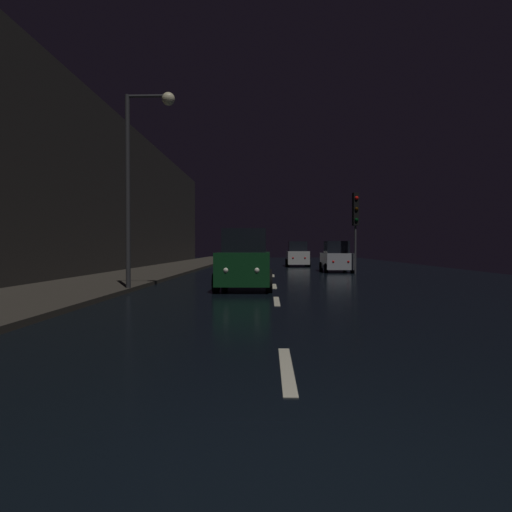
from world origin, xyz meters
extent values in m
cube|color=black|center=(0.00, 24.50, -0.01)|extent=(26.64, 84.00, 0.02)
cube|color=#38332B|center=(-7.12, 24.50, 0.07)|extent=(4.40, 84.00, 0.15)
cube|color=#2D2B28|center=(-9.72, 21.00, 4.80)|extent=(0.80, 63.00, 9.61)
cube|color=beige|center=(0.00, 3.00, 0.01)|extent=(0.16, 2.20, 0.01)
cube|color=beige|center=(0.00, 10.09, 0.01)|extent=(0.16, 2.20, 0.01)
cube|color=beige|center=(0.00, 15.02, 0.01)|extent=(0.16, 2.20, 0.01)
cube|color=beige|center=(0.00, 21.70, 0.01)|extent=(0.16, 2.20, 0.01)
cylinder|color=#38383A|center=(4.82, 23.67, 1.40)|extent=(0.12, 0.12, 2.81)
cube|color=black|center=(4.82, 23.67, 3.76)|extent=(0.35, 0.38, 1.90)
sphere|color=red|center=(4.84, 23.49, 4.39)|extent=(0.22, 0.22, 0.22)
sphere|color=black|center=(4.84, 23.49, 3.76)|extent=(0.22, 0.22, 0.22)
sphere|color=black|center=(4.84, 23.49, 3.13)|extent=(0.22, 0.22, 0.22)
cylinder|color=#2D2D30|center=(-5.02, 12.54, 3.35)|extent=(0.16, 0.16, 6.70)
cylinder|color=#2D2D30|center=(-4.32, 12.54, 6.65)|extent=(1.40, 0.10, 0.10)
sphere|color=beige|center=(-3.62, 12.54, 6.55)|extent=(0.44, 0.44, 0.44)
cube|color=#0F3819|center=(-1.11, 14.04, 0.79)|extent=(1.84, 4.29, 1.12)
cube|color=black|center=(-1.11, 14.19, 1.78)|extent=(1.56, 2.15, 0.86)
cylinder|color=black|center=(-0.21, 12.54, 0.33)|extent=(0.22, 0.65, 0.65)
cylinder|color=black|center=(-2.02, 12.54, 0.33)|extent=(0.22, 0.65, 0.65)
cylinder|color=black|center=(-0.21, 15.54, 0.33)|extent=(0.22, 0.65, 0.65)
cylinder|color=black|center=(-2.02, 15.54, 0.33)|extent=(0.22, 0.65, 0.65)
sphere|color=white|center=(-0.61, 11.94, 0.79)|extent=(0.18, 0.18, 0.18)
sphere|color=white|center=(-1.62, 11.94, 0.79)|extent=(0.18, 0.18, 0.18)
sphere|color=red|center=(-0.61, 16.14, 0.79)|extent=(0.18, 0.18, 0.18)
sphere|color=red|center=(-1.62, 16.14, 0.79)|extent=(0.18, 0.18, 0.18)
cube|color=#A5A8AD|center=(4.02, 25.79, 0.69)|extent=(1.61, 3.75, 0.98)
cube|color=black|center=(4.02, 25.65, 1.56)|extent=(1.37, 1.87, 0.75)
cylinder|color=black|center=(3.23, 27.10, 0.29)|extent=(0.20, 0.57, 0.57)
cylinder|color=black|center=(4.81, 27.10, 0.29)|extent=(0.20, 0.57, 0.57)
cylinder|color=black|center=(3.23, 24.47, 0.29)|extent=(0.20, 0.57, 0.57)
cylinder|color=black|center=(4.81, 24.47, 0.29)|extent=(0.20, 0.57, 0.57)
sphere|color=slate|center=(3.58, 27.62, 0.69)|extent=(0.16, 0.16, 0.16)
sphere|color=slate|center=(4.46, 27.62, 0.69)|extent=(0.16, 0.16, 0.16)
sphere|color=red|center=(3.58, 23.95, 0.69)|extent=(0.16, 0.16, 0.16)
sphere|color=red|center=(4.46, 23.95, 0.69)|extent=(0.16, 0.16, 0.16)
cube|color=silver|center=(2.10, 33.93, 0.72)|extent=(1.68, 3.92, 1.03)
cube|color=black|center=(2.10, 33.79, 1.63)|extent=(1.43, 1.96, 0.78)
cylinder|color=black|center=(1.28, 35.30, 0.30)|extent=(0.21, 0.60, 0.60)
cylinder|color=black|center=(2.93, 35.30, 0.30)|extent=(0.21, 0.60, 0.60)
cylinder|color=black|center=(1.28, 32.55, 0.30)|extent=(0.21, 0.60, 0.60)
cylinder|color=black|center=(2.93, 32.55, 0.30)|extent=(0.21, 0.60, 0.60)
sphere|color=slate|center=(1.64, 35.85, 0.72)|extent=(0.17, 0.17, 0.17)
sphere|color=slate|center=(2.57, 35.85, 0.72)|extent=(0.17, 0.17, 0.17)
sphere|color=red|center=(1.64, 32.01, 0.72)|extent=(0.17, 0.17, 0.17)
sphere|color=red|center=(2.57, 32.01, 0.72)|extent=(0.17, 0.17, 0.17)
camera|label=1|loc=(-0.23, -2.62, 1.53)|focal=31.53mm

